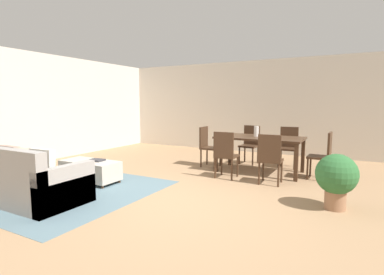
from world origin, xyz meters
TOP-DOWN VIEW (x-y plane):
  - ground_plane at (0.00, 0.00)m, footprint 10.80×10.80m
  - wall_back at (0.00, 5.00)m, footprint 9.00×0.12m
  - wall_left at (-4.50, 0.50)m, footprint 0.12×11.00m
  - area_rug at (-1.88, -0.41)m, footprint 3.00×2.80m
  - couch at (-1.92, -1.05)m, footprint 1.98×0.93m
  - ottoman_table at (-1.83, 0.19)m, footprint 1.13×0.52m
  - dining_table at (0.70, 2.48)m, footprint 1.76×0.95m
  - dining_chair_near_left at (0.27, 1.64)m, footprint 0.41×0.41m
  - dining_chair_near_right at (1.15, 1.60)m, footprint 0.42×0.42m
  - dining_chair_far_left at (0.24, 3.32)m, footprint 0.43×0.43m
  - dining_chair_far_right at (1.14, 3.32)m, footprint 0.42×0.42m
  - dining_chair_head_east at (1.96, 2.47)m, footprint 0.41×0.41m
  - dining_chair_head_west at (-0.53, 2.50)m, footprint 0.41×0.41m
  - vase_centerpiece at (0.62, 2.51)m, footprint 0.10×0.10m
  - book_on_ottoman at (-1.71, 0.24)m, footprint 0.28×0.23m
  - potted_plant at (2.26, 0.80)m, footprint 0.56×0.56m

SIDE VIEW (x-z plane):
  - ground_plane at x=0.00m, z-range 0.00..0.00m
  - area_rug at x=-1.88m, z-range 0.00..0.01m
  - ottoman_table at x=-1.83m, z-range 0.03..0.43m
  - couch at x=-1.92m, z-range -0.13..0.73m
  - book_on_ottoman at x=-1.71m, z-range 0.40..0.43m
  - potted_plant at x=2.26m, z-range 0.07..0.85m
  - dining_chair_near_left at x=0.27m, z-range 0.06..0.98m
  - dining_chair_near_right at x=1.15m, z-range 0.06..0.98m
  - dining_chair_far_left at x=0.24m, z-range 0.06..0.98m
  - dining_chair_far_right at x=1.14m, z-range 0.06..0.98m
  - dining_chair_head_east at x=1.96m, z-range 0.06..0.98m
  - dining_chair_head_west at x=-0.53m, z-range 0.06..0.98m
  - dining_table at x=0.70m, z-range 0.29..1.05m
  - vase_centerpiece at x=0.62m, z-range 0.76..0.98m
  - wall_back at x=0.00m, z-range 0.00..2.70m
  - wall_left at x=-4.50m, z-range 0.00..2.70m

